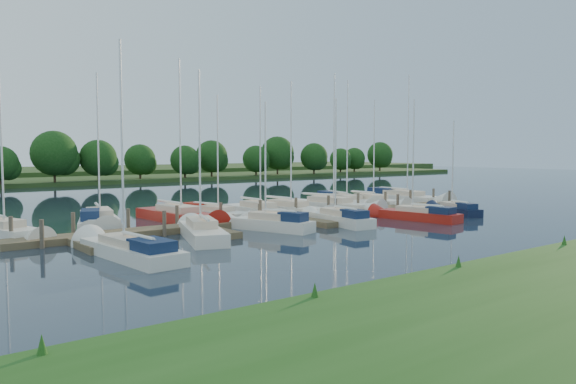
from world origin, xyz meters
TOP-DOWN VIEW (x-y plane):
  - ground at (0.00, 0.00)m, footprint 260.00×260.00m
  - dock at (0.00, 7.31)m, footprint 40.00×6.00m
  - mooring_pilings at (0.00, 8.43)m, footprint 38.24×2.84m
  - far_shore at (0.00, 75.00)m, footprint 180.00×30.00m
  - distant_hill at (0.00, 100.00)m, footprint 220.00×40.00m
  - treeline at (4.36, 62.21)m, footprint 145.06×9.81m
  - sailboat_n_0 at (-19.00, 11.83)m, footprint 3.95×8.06m
  - motorboat at (-13.30, 13.00)m, footprint 2.94×5.26m
  - sailboat_n_2 at (-12.19, 14.36)m, footprint 3.73×8.82m
  - sailboat_n_3 at (-6.85, 12.52)m, footprint 2.90×9.90m
  - sailboat_n_4 at (-3.70, 12.71)m, footprint 3.35×7.92m
  - sailboat_n_5 at (-0.20, 11.74)m, footprint 2.14×8.44m
  - sailboat_n_6 at (2.38, 11.09)m, footprint 3.01×8.96m
  - sailboat_n_7 at (7.45, 11.48)m, footprint 4.30×9.91m
  - sailboat_n_8 at (11.78, 14.31)m, footprint 4.04×10.02m
  - sailboat_n_9 at (13.18, 12.08)m, footprint 2.29×8.20m
  - sailboat_n_10 at (19.03, 13.11)m, footprint 2.61×10.64m
  - sailboat_s_0 at (-15.26, 1.42)m, footprint 2.69×8.91m
  - sailboat_s_1 at (-9.45, 4.44)m, footprint 4.16×8.17m
  - sailboat_s_2 at (-4.06, 4.73)m, footprint 3.44×6.79m
  - sailboat_s_3 at (1.53, 4.13)m, footprint 2.58×7.35m
  - sailboat_s_4 at (8.01, 2.32)m, footprint 2.66×7.54m
  - sailboat_s_5 at (13.74, 3.05)m, footprint 3.22×6.29m

SIDE VIEW (x-z plane):
  - ground at x=0.00m, z-range 0.00..0.00m
  - dock at x=0.00m, z-range 0.00..0.40m
  - sailboat_n_9 at x=13.18m, z-range -4.97..5.53m
  - sailboat_n_2 at x=-12.19m, z-range -5.31..5.87m
  - sailboat_n_7 at x=7.45m, z-range -5.96..6.53m
  - sailboat_n_3 at x=-6.85m, z-range -5.98..6.54m
  - sailboat_n_5 at x=-0.20m, z-range -5.16..5.73m
  - sailboat_n_6 at x=2.38m, z-range -5.41..5.98m
  - sailboat_n_0 at x=-19.00m, z-range -4.93..5.49m
  - sailboat_s_1 at x=-9.45m, z-range -5.03..5.60m
  - far_shore at x=0.00m, z-range 0.00..0.60m
  - sailboat_n_4 at x=-3.70m, z-range -4.67..5.29m
  - sailboat_n_8 at x=11.78m, z-range -5.91..6.54m
  - sailboat_s_5 at x=13.74m, z-range -3.77..4.40m
  - sailboat_s_0 at x=-15.26m, z-range -5.27..5.91m
  - sailboat_s_4 at x=8.01m, z-range -4.47..5.11m
  - sailboat_n_10 at x=19.03m, z-range -6.40..7.05m
  - sailboat_s_3 at x=1.53m, z-range -4.39..5.06m
  - motorboat at x=-13.30m, z-range -0.46..1.13m
  - sailboat_s_2 at x=-4.06m, z-range -4.15..4.84m
  - mooring_pilings at x=0.00m, z-range -0.40..1.60m
  - distant_hill at x=0.00m, z-range 0.00..1.40m
  - treeline at x=4.36m, z-range -0.01..8.23m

